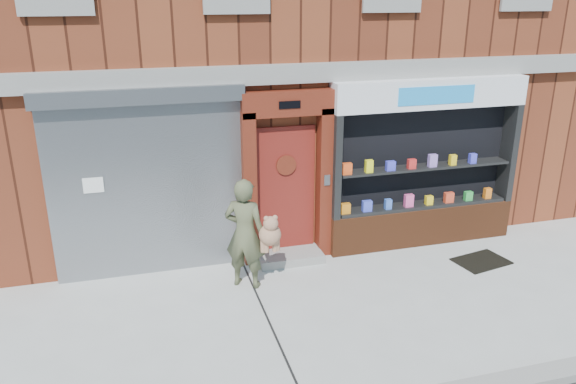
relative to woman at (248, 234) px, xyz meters
name	(u,v)px	position (x,y,z in m)	size (l,w,h in m)	color
ground	(370,304)	(1.60, -1.06, -0.88)	(80.00, 80.00, 0.00)	#9E9E99
building	(269,9)	(1.60, 4.93, 3.12)	(12.00, 8.16, 8.00)	#5B2514
shutter_bay	(147,172)	(-1.40, 0.86, 0.84)	(3.10, 0.30, 3.04)	gray
red_door_bay	(287,177)	(0.85, 0.80, 0.57)	(1.52, 0.58, 2.90)	#571A0E
pharmacy_bay	(424,171)	(3.35, 0.75, 0.49)	(3.50, 0.41, 3.00)	#602E16
woman	(248,234)	(0.00, 0.00, 0.00)	(0.91, 0.69, 1.76)	#4E5236
doormat	(481,261)	(4.00, -0.29, -0.87)	(0.88, 0.62, 0.02)	black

